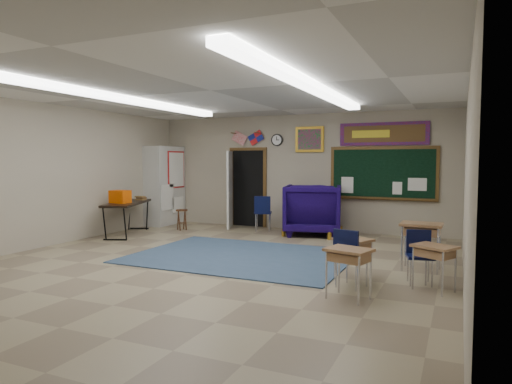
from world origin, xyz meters
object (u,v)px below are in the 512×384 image
at_px(folding_table, 127,217).
at_px(wooden_stool, 182,219).
at_px(student_desk_front_left, 353,257).
at_px(student_desk_front_right, 421,244).
at_px(wingback_armchair, 313,209).

xyz_separation_m(folding_table, wooden_stool, (0.81, 1.16, -0.16)).
bearing_deg(folding_table, student_desk_front_left, -39.42).
height_order(student_desk_front_left, student_desk_front_right, student_desk_front_right).
distance_m(student_desk_front_right, folding_table, 6.90).
distance_m(folding_table, wooden_stool, 1.42).
bearing_deg(student_desk_front_right, student_desk_front_left, -128.25).
bearing_deg(folding_table, student_desk_front_right, -28.72).
xyz_separation_m(wingback_armchair, folding_table, (-4.14, -1.85, -0.18)).
bearing_deg(wingback_armchair, wooden_stool, -1.79).
distance_m(student_desk_front_right, wooden_stool, 6.37).
height_order(student_desk_front_right, folding_table, folding_table).
xyz_separation_m(wingback_armchair, wooden_stool, (-3.33, -0.70, -0.34)).
relative_size(student_desk_front_left, student_desk_front_right, 0.82).
bearing_deg(wooden_stool, folding_table, -125.03).
height_order(folding_table, wooden_stool, folding_table).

